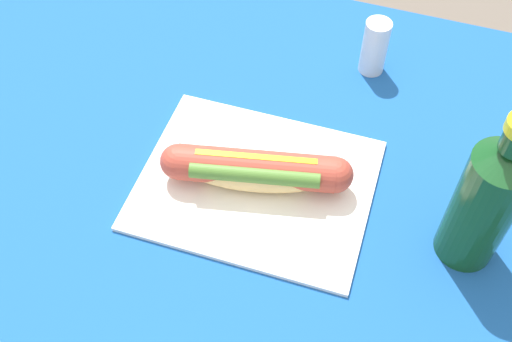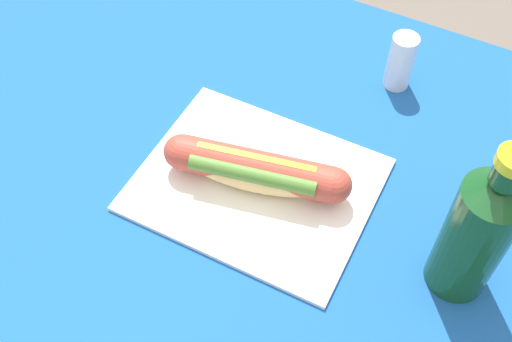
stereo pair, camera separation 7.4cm
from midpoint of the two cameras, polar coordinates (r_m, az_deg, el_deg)
name	(u,v)px [view 2 (the right image)]	position (r m, az deg, el deg)	size (l,w,h in m)	color
dining_table	(233,260)	(0.87, 0.34, -8.38)	(1.06, 0.87, 0.74)	brown
paper_wrapper	(256,184)	(0.76, 2.78, -1.42)	(0.28, 0.23, 0.01)	white
hot_dog	(256,170)	(0.74, 2.85, -0.07)	(0.23, 0.09, 0.05)	#E5BC75
soda_bottle	(477,232)	(0.67, 22.75, -5.42)	(0.07, 0.07, 0.21)	#14471E
salt_shaker	(401,62)	(0.88, 15.58, 9.54)	(0.04, 0.04, 0.08)	silver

